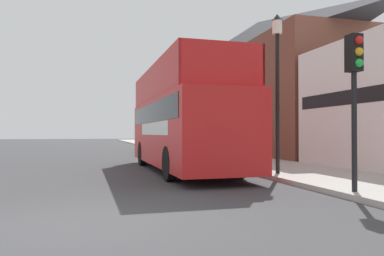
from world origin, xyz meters
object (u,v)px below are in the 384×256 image
parked_car_ahead_of_bus (164,145)px  lamp_post_second (206,99)px  tour_bus (182,125)px  lamp_post_nearest (277,65)px  traffic_signal (355,76)px

parked_car_ahead_of_bus → lamp_post_second: size_ratio=0.93×
tour_bus → lamp_post_nearest: lamp_post_nearest is taller
tour_bus → parked_car_ahead_of_bus: bearing=83.5°
lamp_post_nearest → lamp_post_second: bearing=90.5°
tour_bus → lamp_post_nearest: 4.36m
lamp_post_nearest → lamp_post_second: lamp_post_nearest is taller
lamp_post_second → tour_bus: bearing=-117.6°
lamp_post_nearest → lamp_post_second: size_ratio=1.16×
tour_bus → traffic_signal: size_ratio=2.73×
parked_car_ahead_of_bus → lamp_post_second: lamp_post_second is taller
parked_car_ahead_of_bus → traffic_signal: traffic_signal is taller
tour_bus → lamp_post_nearest: (2.52, -2.98, 1.95)m
traffic_signal → lamp_post_second: size_ratio=0.79×
lamp_post_nearest → parked_car_ahead_of_bus: bearing=98.6°
tour_bus → lamp_post_second: bearing=62.0°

